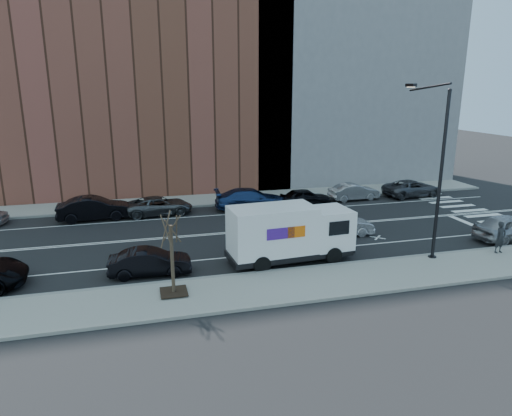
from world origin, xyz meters
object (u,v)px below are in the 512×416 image
near_parked_front (509,227)px  pedestrian (500,237)px  far_parked_b (94,208)px  fedex_van (290,232)px  driving_sedan (341,225)px

near_parked_front → pedestrian: pedestrian is taller
near_parked_front → far_parked_b: bearing=59.0°
fedex_van → pedestrian: 11.82m
near_parked_front → pedestrian: size_ratio=2.62×
far_parked_b → driving_sedan: size_ratio=1.22×
driving_sedan → pedestrian: 8.93m
fedex_van → driving_sedan: (4.53, 3.30, -0.94)m
fedex_van → driving_sedan: size_ratio=1.68×
fedex_van → driving_sedan: bearing=32.0°
fedex_van → driving_sedan: 5.69m
far_parked_b → driving_sedan: (15.29, -7.65, -0.15)m
fedex_van → near_parked_front: size_ratio=1.48×
driving_sedan → pedestrian: (7.08, -5.43, 0.37)m
far_parked_b → driving_sedan: far_parked_b is taller
fedex_van → pedestrian: fedex_van is taller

